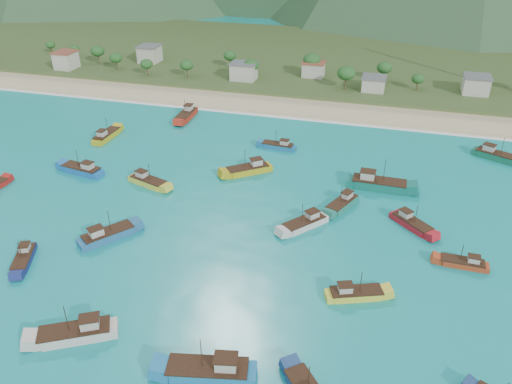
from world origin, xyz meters
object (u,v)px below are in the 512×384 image
(boat_9, at_px, (342,204))
(boat_22, at_px, (278,146))
(boat_3, at_px, (411,224))
(boat_2, at_px, (355,294))
(boat_10, at_px, (210,372))
(boat_17, at_px, (378,184))
(boat_15, at_px, (496,156))
(boat_12, at_px, (82,170))
(boat_18, at_px, (148,182))
(boat_4, at_px, (24,259))
(boat_20, at_px, (187,115))
(boat_7, at_px, (248,170))
(boat_21, at_px, (107,136))
(boat_13, at_px, (107,236))
(boat_25, at_px, (77,334))
(boat_24, at_px, (463,264))
(boat_11, at_px, (305,224))

(boat_9, distance_m, boat_22, 31.87)
(boat_3, bearing_deg, boat_2, 23.28)
(boat_10, height_order, boat_17, boat_17)
(boat_22, bearing_deg, boat_15, -76.39)
(boat_12, relative_size, boat_18, 1.07)
(boat_4, distance_m, boat_20, 72.84)
(boat_10, xyz_separation_m, boat_12, (-49.53, 47.43, -0.15))
(boat_3, height_order, boat_15, boat_15)
(boat_4, height_order, boat_7, boat_7)
(boat_21, bearing_deg, boat_22, 8.90)
(boat_9, xyz_separation_m, boat_10, (-11.44, -48.61, 0.28))
(boat_15, bearing_deg, boat_4, -26.10)
(boat_2, relative_size, boat_15, 0.84)
(boat_13, bearing_deg, boat_25, -32.71)
(boat_3, bearing_deg, boat_10, 13.36)
(boat_12, bearing_deg, boat_18, -83.56)
(boat_3, height_order, boat_17, boat_17)
(boat_12, distance_m, boat_13, 30.06)
(boat_2, relative_size, boat_24, 1.17)
(boat_4, distance_m, boat_22, 67.11)
(boat_3, relative_size, boat_4, 0.99)
(boat_13, relative_size, boat_25, 0.91)
(boat_10, distance_m, boat_12, 68.58)
(boat_11, bearing_deg, boat_25, 94.24)
(boat_18, relative_size, boat_20, 0.90)
(boat_10, height_order, boat_11, boat_10)
(boat_15, relative_size, boat_17, 0.87)
(boat_7, relative_size, boat_18, 1.03)
(boat_2, relative_size, boat_12, 0.87)
(boat_10, xyz_separation_m, boat_15, (45.46, 82.05, -0.10))
(boat_3, xyz_separation_m, boat_4, (-65.69, -30.07, -0.09))
(boat_7, xyz_separation_m, boat_13, (-17.88, -33.32, -0.04))
(boat_10, height_order, boat_12, boat_10)
(boat_13, relative_size, boat_17, 0.79)
(boat_4, relative_size, boat_25, 0.77)
(boat_10, relative_size, boat_12, 1.13)
(boat_21, bearing_deg, boat_13, -58.39)
(boat_12, height_order, boat_18, boat_12)
(boat_2, height_order, boat_11, boat_11)
(boat_7, bearing_deg, boat_24, -155.84)
(boat_21, distance_m, boat_22, 46.87)
(boat_7, height_order, boat_17, boat_17)
(boat_18, bearing_deg, boat_3, 106.57)
(boat_7, distance_m, boat_22, 15.90)
(boat_3, xyz_separation_m, boat_20, (-65.19, 42.76, 0.21))
(boat_9, distance_m, boat_17, 12.03)
(boat_10, bearing_deg, boat_4, 58.02)
(boat_4, xyz_separation_m, boat_25, (19.33, -13.36, 0.29))
(boat_13, distance_m, boat_18, 21.76)
(boat_7, height_order, boat_9, boat_7)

